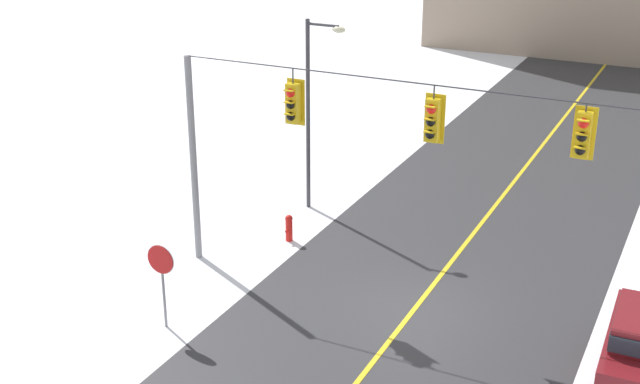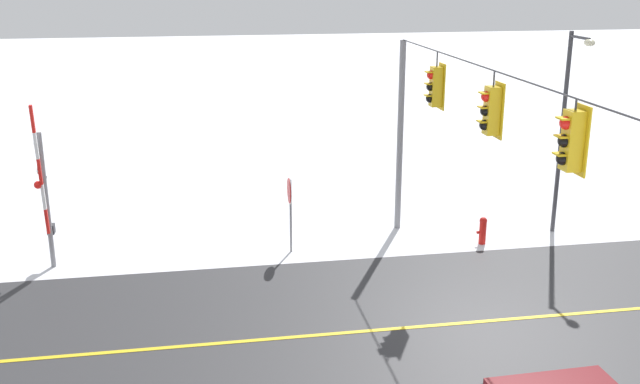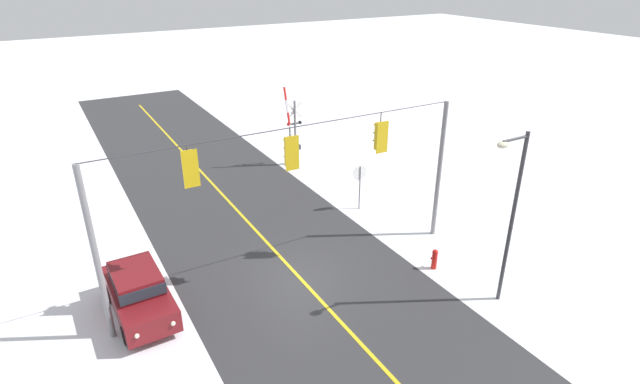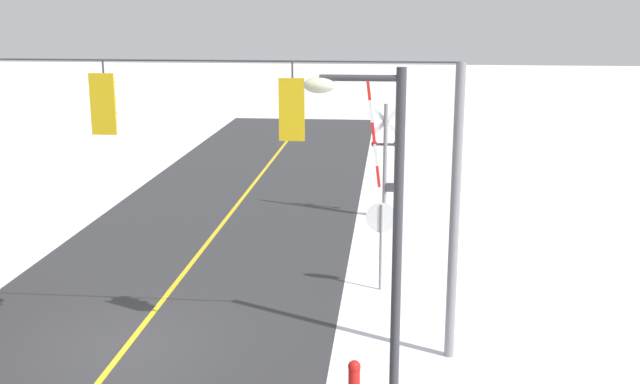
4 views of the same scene
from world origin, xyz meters
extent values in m
plane|color=white|center=(0.00, 0.00, 0.00)|extent=(160.00, 160.00, 0.00)
cylinder|color=gray|center=(-7.00, 0.00, 3.10)|extent=(0.20, 0.20, 6.20)
cylinder|color=#38383D|center=(0.00, 0.00, 6.20)|extent=(14.00, 0.04, 0.04)
cylinder|color=#38383D|center=(-3.68, 0.00, 6.00)|extent=(0.04, 0.04, 0.41)
cube|color=gold|center=(-3.68, 0.00, 5.25)|extent=(0.34, 0.28, 1.08)
cube|color=gold|center=(-3.68, 0.16, 5.25)|extent=(0.52, 0.03, 1.26)
sphere|color=red|center=(-3.68, -0.15, 5.57)|extent=(0.24, 0.24, 0.24)
cube|color=gold|center=(-3.68, -0.22, 5.66)|extent=(0.26, 0.16, 0.03)
sphere|color=black|center=(-3.68, -0.15, 5.25)|extent=(0.24, 0.24, 0.24)
cube|color=gold|center=(-3.68, -0.22, 5.34)|extent=(0.26, 0.16, 0.03)
sphere|color=black|center=(-3.68, -0.15, 4.93)|extent=(0.24, 0.24, 0.24)
cube|color=gold|center=(-3.68, -0.22, 5.02)|extent=(0.26, 0.16, 0.03)
cylinder|color=#38383D|center=(0.21, 0.00, 6.03)|extent=(0.04, 0.04, 0.34)
cube|color=gold|center=(0.21, 0.00, 5.32)|extent=(0.34, 0.28, 1.08)
cube|color=gold|center=(0.21, 0.16, 5.32)|extent=(0.52, 0.03, 1.26)
sphere|color=red|center=(0.21, -0.15, 5.64)|extent=(0.24, 0.24, 0.24)
cube|color=gold|center=(0.21, -0.22, 5.72)|extent=(0.26, 0.16, 0.03)
sphere|color=black|center=(0.21, -0.15, 5.32)|extent=(0.24, 0.24, 0.24)
cube|color=gold|center=(0.21, -0.22, 5.40)|extent=(0.26, 0.16, 0.03)
sphere|color=black|center=(0.21, -0.15, 5.00)|extent=(0.24, 0.24, 0.24)
cube|color=gold|center=(0.21, -0.22, 5.08)|extent=(0.26, 0.16, 0.03)
cylinder|color=#38383D|center=(3.80, 0.00, 6.10)|extent=(0.04, 0.04, 0.20)
cube|color=gold|center=(3.80, 0.00, 5.46)|extent=(0.34, 0.28, 1.08)
cube|color=gold|center=(3.80, 0.16, 5.46)|extent=(0.52, 0.03, 1.26)
sphere|color=red|center=(3.80, -0.15, 5.78)|extent=(0.24, 0.24, 0.24)
cube|color=gold|center=(3.80, -0.22, 5.86)|extent=(0.26, 0.16, 0.03)
sphere|color=black|center=(3.80, -0.15, 5.46)|extent=(0.24, 0.24, 0.24)
cube|color=gold|center=(3.80, -0.22, 5.54)|extent=(0.26, 0.16, 0.03)
sphere|color=black|center=(3.80, -0.15, 5.14)|extent=(0.24, 0.24, 0.24)
cube|color=gold|center=(3.80, -0.22, 5.22)|extent=(0.26, 0.16, 0.03)
cylinder|color=gray|center=(-5.46, -3.80, 1.15)|extent=(0.07, 0.07, 2.30)
cylinder|color=#B71414|center=(-5.46, -3.84, 1.95)|extent=(0.76, 0.03, 0.76)
cylinder|color=white|center=(-5.46, -3.82, 1.95)|extent=(0.80, 0.01, 0.80)
cylinder|color=gray|center=(-5.46, -10.79, 2.00)|extent=(0.14, 0.14, 4.00)
cube|color=white|center=(-5.46, -10.84, 3.40)|extent=(0.98, 0.04, 0.98)
cube|color=white|center=(-5.46, -10.84, 3.40)|extent=(0.98, 0.04, 0.98)
cube|color=#38383D|center=(-5.46, -10.83, 2.60)|extent=(0.80, 0.06, 0.08)
sphere|color=black|center=(-5.84, -10.89, 2.60)|extent=(0.22, 0.22, 0.22)
sphere|color=red|center=(-5.08, -10.89, 2.60)|extent=(0.22, 0.22, 0.22)
cube|color=red|center=(-5.24, -10.79, 1.48)|extent=(0.19, 0.08, 0.77)
cube|color=white|center=(-5.14, -10.79, 2.23)|extent=(0.19, 0.08, 0.77)
cube|color=red|center=(-5.05, -10.79, 2.99)|extent=(0.19, 0.08, 0.77)
cube|color=white|center=(-4.96, -10.79, 3.74)|extent=(0.19, 0.08, 0.77)
cube|color=red|center=(-4.86, -10.79, 4.50)|extent=(0.19, 0.08, 0.77)
cube|color=#38383D|center=(-5.64, -10.79, 1.10)|extent=(0.28, 0.20, 0.28)
cylinder|color=#38383D|center=(-5.80, 4.97, 3.25)|extent=(0.14, 0.14, 6.50)
cylinder|color=#38383D|center=(-5.25, 4.97, 6.35)|extent=(1.10, 0.09, 0.09)
ellipsoid|color=beige|center=(-4.70, 4.97, 6.25)|extent=(0.44, 0.28, 0.22)
cylinder|color=red|center=(-5.09, 2.24, 0.35)|extent=(0.22, 0.22, 0.70)
sphere|color=red|center=(-5.09, 2.24, 0.76)|extent=(0.24, 0.24, 0.24)
cylinder|color=red|center=(-5.09, 2.10, 0.39)|extent=(0.09, 0.10, 0.09)
camera|label=1|loc=(6.59, -19.13, 11.45)|focal=47.58mm
camera|label=2|loc=(15.50, -6.53, 8.39)|focal=41.40mm
camera|label=3|loc=(7.52, 14.89, 11.44)|focal=28.05mm
camera|label=4|loc=(-5.70, 15.42, 7.34)|focal=43.50mm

